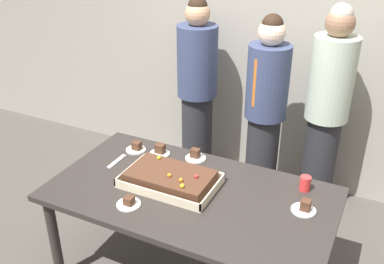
{
  "coord_description": "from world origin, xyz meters",
  "views": [
    {
      "loc": [
        1.03,
        -2.08,
        2.34
      ],
      "look_at": [
        -0.06,
        0.15,
        1.07
      ],
      "focal_mm": 40.68,
      "sensor_mm": 36.0,
      "label": 1
    }
  ],
  "objects_px": {
    "plated_slice_far_left": "(160,151)",
    "sheet_cake": "(170,179)",
    "person_striped_tie_right": "(326,113)",
    "person_green_shirt_behind": "(265,115)",
    "cake_server_utensil": "(117,161)",
    "party_table": "(191,201)",
    "plated_slice_far_right": "(195,156)",
    "plated_slice_center_front": "(129,203)",
    "plated_slice_near_right": "(305,208)",
    "person_serving_front": "(197,91)",
    "drink_cup_nearest": "(305,183)",
    "plated_slice_near_left": "(136,148)"
  },
  "relations": [
    {
      "from": "sheet_cake",
      "to": "party_table",
      "type": "bearing_deg",
      "value": -7.09
    },
    {
      "from": "party_table",
      "to": "plated_slice_far_left",
      "type": "height_order",
      "value": "plated_slice_far_left"
    },
    {
      "from": "drink_cup_nearest",
      "to": "person_green_shirt_behind",
      "type": "distance_m",
      "value": 0.85
    },
    {
      "from": "party_table",
      "to": "drink_cup_nearest",
      "type": "height_order",
      "value": "drink_cup_nearest"
    },
    {
      "from": "plated_slice_near_right",
      "to": "plated_slice_center_front",
      "type": "relative_size",
      "value": 1.0
    },
    {
      "from": "cake_server_utensil",
      "to": "person_green_shirt_behind",
      "type": "relative_size",
      "value": 0.12
    },
    {
      "from": "cake_server_utensil",
      "to": "plated_slice_center_front",
      "type": "bearing_deg",
      "value": -47.25
    },
    {
      "from": "plated_slice_near_right",
      "to": "person_striped_tie_right",
      "type": "height_order",
      "value": "person_striped_tie_right"
    },
    {
      "from": "sheet_cake",
      "to": "cake_server_utensil",
      "type": "distance_m",
      "value": 0.5
    },
    {
      "from": "sheet_cake",
      "to": "plated_slice_near_right",
      "type": "relative_size",
      "value": 4.14
    },
    {
      "from": "plated_slice_far_left",
      "to": "cake_server_utensil",
      "type": "xyz_separation_m",
      "value": [
        -0.22,
        -0.24,
        -0.02
      ]
    },
    {
      "from": "plated_slice_far_left",
      "to": "sheet_cake",
      "type": "bearing_deg",
      "value": -50.55
    },
    {
      "from": "sheet_cake",
      "to": "plated_slice_near_left",
      "type": "relative_size",
      "value": 4.14
    },
    {
      "from": "plated_slice_far_left",
      "to": "person_green_shirt_behind",
      "type": "relative_size",
      "value": 0.09
    },
    {
      "from": "sheet_cake",
      "to": "person_serving_front",
      "type": "distance_m",
      "value": 1.25
    },
    {
      "from": "person_serving_front",
      "to": "person_green_shirt_behind",
      "type": "relative_size",
      "value": 1.03
    },
    {
      "from": "party_table",
      "to": "cake_server_utensil",
      "type": "distance_m",
      "value": 0.66
    },
    {
      "from": "plated_slice_near_right",
      "to": "person_green_shirt_behind",
      "type": "height_order",
      "value": "person_green_shirt_behind"
    },
    {
      "from": "plated_slice_near_left",
      "to": "sheet_cake",
      "type": "bearing_deg",
      "value": -32.73
    },
    {
      "from": "plated_slice_near_left",
      "to": "person_serving_front",
      "type": "distance_m",
      "value": 0.92
    },
    {
      "from": "plated_slice_center_front",
      "to": "person_striped_tie_right",
      "type": "distance_m",
      "value": 1.73
    },
    {
      "from": "plated_slice_near_left",
      "to": "plated_slice_far_right",
      "type": "bearing_deg",
      "value": 10.65
    },
    {
      "from": "plated_slice_far_right",
      "to": "cake_server_utensil",
      "type": "distance_m",
      "value": 0.57
    },
    {
      "from": "cake_server_utensil",
      "to": "person_green_shirt_behind",
      "type": "xyz_separation_m",
      "value": [
        0.81,
        0.92,
        0.15
      ]
    },
    {
      "from": "sheet_cake",
      "to": "drink_cup_nearest",
      "type": "bearing_deg",
      "value": 21.77
    },
    {
      "from": "plated_slice_far_right",
      "to": "cake_server_utensil",
      "type": "xyz_separation_m",
      "value": [
        -0.49,
        -0.29,
        -0.02
      ]
    },
    {
      "from": "plated_slice_near_right",
      "to": "plated_slice_far_left",
      "type": "bearing_deg",
      "value": 169.07
    },
    {
      "from": "plated_slice_near_right",
      "to": "person_striped_tie_right",
      "type": "xyz_separation_m",
      "value": [
        -0.09,
        1.05,
        0.18
      ]
    },
    {
      "from": "person_serving_front",
      "to": "person_striped_tie_right",
      "type": "xyz_separation_m",
      "value": [
        1.14,
        -0.04,
        0.03
      ]
    },
    {
      "from": "person_green_shirt_behind",
      "to": "cake_server_utensil",
      "type": "bearing_deg",
      "value": -23.54
    },
    {
      "from": "sheet_cake",
      "to": "person_serving_front",
      "type": "xyz_separation_m",
      "value": [
        -0.37,
        1.19,
        0.12
      ]
    },
    {
      "from": "party_table",
      "to": "person_striped_tie_right",
      "type": "height_order",
      "value": "person_striped_tie_right"
    },
    {
      "from": "sheet_cake",
      "to": "plated_slice_far_right",
      "type": "relative_size",
      "value": 4.14
    },
    {
      "from": "plated_slice_center_front",
      "to": "plated_slice_far_right",
      "type": "bearing_deg",
      "value": 79.96
    },
    {
      "from": "plated_slice_far_right",
      "to": "person_green_shirt_behind",
      "type": "relative_size",
      "value": 0.09
    },
    {
      "from": "plated_slice_near_left",
      "to": "drink_cup_nearest",
      "type": "distance_m",
      "value": 1.26
    },
    {
      "from": "person_striped_tie_right",
      "to": "plated_slice_far_left",
      "type": "bearing_deg",
      "value": -17.4
    },
    {
      "from": "plated_slice_near_right",
      "to": "cake_server_utensil",
      "type": "height_order",
      "value": "plated_slice_near_right"
    },
    {
      "from": "plated_slice_far_left",
      "to": "person_serving_front",
      "type": "xyz_separation_m",
      "value": [
        -0.11,
        0.87,
        0.14
      ]
    },
    {
      "from": "party_table",
      "to": "plated_slice_far_right",
      "type": "height_order",
      "value": "plated_slice_far_right"
    },
    {
      "from": "plated_slice_far_left",
      "to": "cake_server_utensil",
      "type": "height_order",
      "value": "plated_slice_far_left"
    },
    {
      "from": "sheet_cake",
      "to": "plated_slice_center_front",
      "type": "bearing_deg",
      "value": -110.89
    },
    {
      "from": "drink_cup_nearest",
      "to": "person_serving_front",
      "type": "distance_m",
      "value": 1.47
    },
    {
      "from": "plated_slice_near_left",
      "to": "drink_cup_nearest",
      "type": "xyz_separation_m",
      "value": [
        1.26,
        0.03,
        0.03
      ]
    },
    {
      "from": "plated_slice_far_left",
      "to": "plated_slice_center_front",
      "type": "height_order",
      "value": "plated_slice_far_left"
    },
    {
      "from": "plated_slice_far_left",
      "to": "drink_cup_nearest",
      "type": "relative_size",
      "value": 1.5
    },
    {
      "from": "sheet_cake",
      "to": "person_green_shirt_behind",
      "type": "height_order",
      "value": "person_green_shirt_behind"
    },
    {
      "from": "party_table",
      "to": "plated_slice_near_right",
      "type": "xyz_separation_m",
      "value": [
        0.7,
        0.12,
        0.1
      ]
    },
    {
      "from": "plated_slice_near_right",
      "to": "plated_slice_far_right",
      "type": "bearing_deg",
      "value": 162.42
    },
    {
      "from": "plated_slice_center_front",
      "to": "person_green_shirt_behind",
      "type": "xyz_separation_m",
      "value": [
        0.44,
        1.32,
        0.14
      ]
    }
  ]
}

